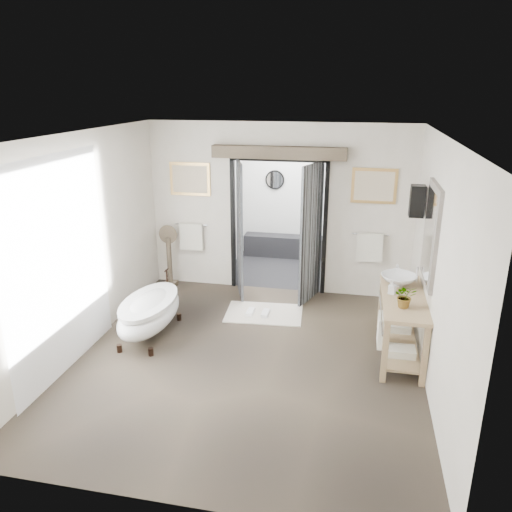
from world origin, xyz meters
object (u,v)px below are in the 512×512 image
at_px(rug, 264,313).
at_px(basin, 399,280).
at_px(clawfoot_tub, 150,312).
at_px(vanity, 400,320).

relative_size(rug, basin, 2.50).
height_order(clawfoot_tub, vanity, vanity).
height_order(clawfoot_tub, rug, clawfoot_tub).
bearing_deg(vanity, rug, 156.37).
relative_size(vanity, basin, 3.33).
bearing_deg(basin, vanity, -94.03).
bearing_deg(rug, basin, -15.08).
xyz_separation_m(clawfoot_tub, vanity, (3.47, 0.17, 0.13)).
bearing_deg(vanity, basin, 94.75).
bearing_deg(vanity, clawfoot_tub, -177.19).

